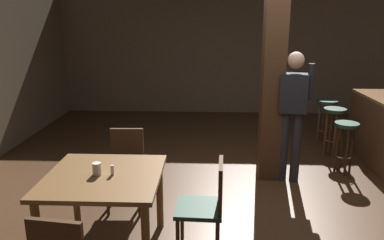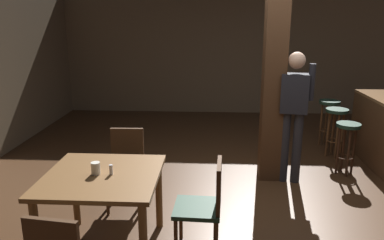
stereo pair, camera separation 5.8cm
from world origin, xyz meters
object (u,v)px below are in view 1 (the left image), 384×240
(chair_east, at_px, (207,203))
(chair_north, at_px, (126,164))
(bar_stool_near, at_px, (346,136))
(napkin_cup, at_px, (97,169))
(bar_stool_mid, at_px, (334,121))
(salt_shaker, at_px, (112,170))
(bar_stool_far, at_px, (326,112))
(dining_table, at_px, (104,187))
(standing_person, at_px, (292,108))

(chair_east, height_order, chair_north, same)
(chair_east, distance_m, bar_stool_near, 2.72)
(napkin_cup, distance_m, bar_stool_mid, 3.98)
(bar_stool_mid, bearing_deg, salt_shaker, -136.56)
(chair_east, bearing_deg, napkin_cup, -178.38)
(salt_shaker, relative_size, bar_stool_mid, 0.12)
(chair_north, height_order, salt_shaker, chair_north)
(salt_shaker, height_order, bar_stool_mid, salt_shaker)
(salt_shaker, relative_size, bar_stool_far, 0.12)
(dining_table, relative_size, bar_stool_far, 1.29)
(chair_east, xyz_separation_m, chair_north, (-0.93, 0.88, 0.00))
(dining_table, distance_m, bar_stool_mid, 3.93)
(dining_table, height_order, chair_north, chair_north)
(napkin_cup, height_order, standing_person, standing_person)
(chair_east, bearing_deg, bar_stool_far, 57.61)
(dining_table, height_order, bar_stool_near, dining_table)
(bar_stool_far, bearing_deg, dining_table, -132.62)
(napkin_cup, xyz_separation_m, salt_shaker, (0.14, 0.00, -0.01))
(dining_table, xyz_separation_m, salt_shaker, (0.08, -0.00, 0.17))
(bar_stool_near, height_order, bar_stool_far, bar_stool_far)
(chair_north, height_order, bar_stool_mid, chair_north)
(chair_north, height_order, bar_stool_far, chair_north)
(standing_person, bearing_deg, salt_shaker, -138.94)
(chair_east, bearing_deg, dining_table, -178.60)
(standing_person, xyz_separation_m, bar_stool_near, (0.82, 0.29, -0.46))
(dining_table, bearing_deg, salt_shaker, -3.34)
(napkin_cup, relative_size, bar_stool_mid, 0.14)
(dining_table, distance_m, bar_stool_far, 4.34)
(bar_stool_mid, bearing_deg, bar_stool_far, 85.38)
(chair_east, height_order, bar_stool_far, chair_east)
(standing_person, bearing_deg, bar_stool_near, 19.28)
(bar_stool_mid, bearing_deg, chair_north, -148.82)
(chair_east, distance_m, bar_stool_far, 3.76)
(dining_table, height_order, chair_east, chair_east)
(dining_table, distance_m, napkin_cup, 0.18)
(chair_north, xyz_separation_m, bar_stool_far, (2.94, 2.29, 0.08))
(chair_east, height_order, salt_shaker, chair_east)
(napkin_cup, height_order, bar_stool_near, napkin_cup)
(napkin_cup, relative_size, standing_person, 0.06)
(dining_table, relative_size, chair_east, 1.14)
(chair_east, relative_size, bar_stool_far, 1.13)
(bar_stool_far, bearing_deg, salt_shaker, -131.75)
(salt_shaker, xyz_separation_m, bar_stool_near, (2.75, 1.97, -0.28))
(chair_east, relative_size, napkin_cup, 8.06)
(salt_shaker, bearing_deg, standing_person, 41.06)
(bar_stool_near, bearing_deg, chair_east, -134.52)
(dining_table, distance_m, standing_person, 2.64)
(salt_shaker, bearing_deg, chair_east, 1.88)
(dining_table, xyz_separation_m, bar_stool_far, (2.94, 3.19, -0.07))
(bar_stool_mid, bearing_deg, bar_stool_near, -95.03)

